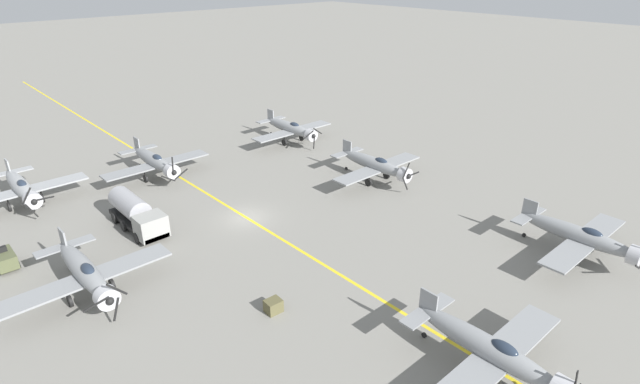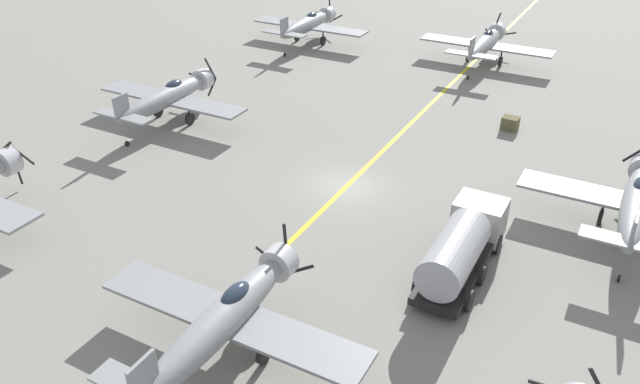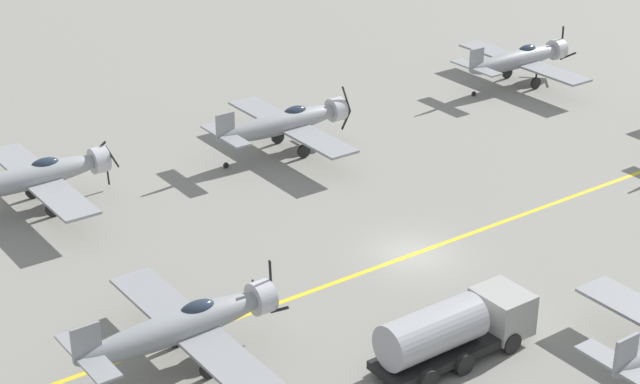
{
  "view_description": "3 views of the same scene",
  "coord_description": "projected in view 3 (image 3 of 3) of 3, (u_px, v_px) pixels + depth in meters",
  "views": [
    {
      "loc": [
        23.12,
        36.12,
        22.37
      ],
      "look_at": [
        -4.96,
        5.01,
        2.91
      ],
      "focal_mm": 28.0,
      "sensor_mm": 36.0,
      "label": 1
    },
    {
      "loc": [
        14.21,
        -29.61,
        18.66
      ],
      "look_at": [
        0.24,
        -3.86,
        1.62
      ],
      "focal_mm": 35.0,
      "sensor_mm": 36.0,
      "label": 2
    },
    {
      "loc": [
        37.79,
        -33.25,
        27.03
      ],
      "look_at": [
        -4.82,
        -2.67,
        2.56
      ],
      "focal_mm": 60.0,
      "sensor_mm": 36.0,
      "label": 3
    }
  ],
  "objects": [
    {
      "name": "airplane_near_left",
      "position": [
        34.0,
        177.0,
        61.04
      ],
      "size": [
        12.0,
        9.98,
        3.65
      ],
      "rotation": [
        0.0,
        0.0,
        -0.21
      ],
      "color": "gray",
      "rests_on": "ground"
    },
    {
      "name": "fuel_tanker",
      "position": [
        454.0,
        329.0,
        47.3
      ],
      "size": [
        2.68,
        8.0,
        2.98
      ],
      "color": "black",
      "rests_on": "ground"
    },
    {
      "name": "airplane_far_left",
      "position": [
        520.0,
        59.0,
        80.75
      ],
      "size": [
        12.0,
        9.98,
        3.8
      ],
      "rotation": [
        0.0,
        0.0,
        0.19
      ],
      "color": "gray",
      "rests_on": "ground"
    },
    {
      "name": "airplane_near_center",
      "position": [
        183.0,
        326.0,
        46.65
      ],
      "size": [
        12.0,
        9.98,
        3.8
      ],
      "rotation": [
        0.0,
        0.0,
        0.23
      ],
      "color": "gray",
      "rests_on": "ground"
    },
    {
      "name": "ground_plane",
      "position": [
        414.0,
        254.0,
        56.82
      ],
      "size": [
        400.0,
        400.0,
        0.0
      ],
      "primitive_type": "plane",
      "color": "gray"
    },
    {
      "name": "taxiway_stripe",
      "position": [
        414.0,
        254.0,
        56.82
      ],
      "size": [
        0.3,
        160.0,
        0.01
      ],
      "primitive_type": "cube",
      "color": "yellow",
      "rests_on": "ground"
    },
    {
      "name": "airplane_mid_left",
      "position": [
        286.0,
        123.0,
        68.74
      ],
      "size": [
        12.0,
        9.98,
        3.65
      ],
      "rotation": [
        0.0,
        0.0,
        -0.24
      ],
      "color": "gray",
      "rests_on": "ground"
    }
  ]
}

